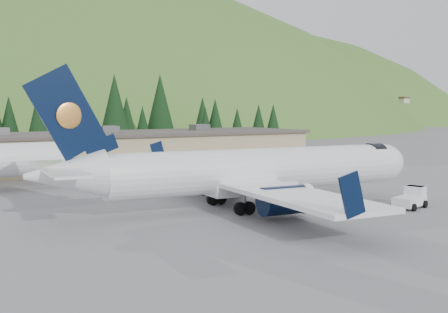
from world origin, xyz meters
TOP-DOWN VIEW (x-y plane):
  - ground at (0.00, 0.00)m, footprint 600.00×600.00m
  - airliner at (-1.04, 0.09)m, footprint 35.77×33.60m
  - baggage_tug_a at (11.02, -7.12)m, footprint 3.76×2.81m
  - terminal_building at (-5.01, 38.00)m, footprint 71.00×17.00m
  - ramp_worker at (10.66, -0.56)m, footprint 0.63×0.42m
  - tree_line at (-8.22, 62.18)m, footprint 111.82×17.49m
  - hills at (53.34, 207.38)m, footprint 614.00×330.00m

SIDE VIEW (x-z plane):
  - hills at x=53.34m, z-range -232.80..67.20m
  - ground at x=0.00m, z-range 0.00..0.00m
  - baggage_tug_a at x=11.02m, z-range -0.10..1.73m
  - ramp_worker at x=10.66m, z-range 0.00..1.73m
  - terminal_building at x=-5.01m, z-range -0.43..5.67m
  - airliner at x=-1.04m, z-range -2.77..9.09m
  - tree_line at x=-8.22m, z-range -0.08..14.43m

